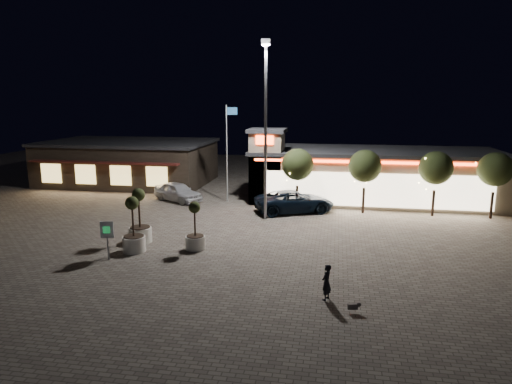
% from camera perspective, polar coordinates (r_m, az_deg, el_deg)
% --- Properties ---
extents(ground, '(90.00, 90.00, 0.00)m').
position_cam_1_polar(ground, '(25.79, -6.08, -7.65)').
color(ground, '#73695D').
rests_on(ground, ground).
extents(retail_building, '(20.40, 8.40, 6.10)m').
position_cam_1_polar(retail_building, '(39.76, 13.72, 2.18)').
color(retail_building, gray).
rests_on(retail_building, ground).
extents(restaurant_building, '(16.40, 11.00, 4.30)m').
position_cam_1_polar(restaurant_building, '(48.53, -15.55, 3.67)').
color(restaurant_building, '#382D23').
rests_on(restaurant_building, ground).
extents(floodlight_pole, '(0.60, 0.40, 12.38)m').
position_cam_1_polar(floodlight_pole, '(31.78, 1.21, 8.96)').
color(floodlight_pole, gray).
rests_on(floodlight_pole, ground).
extents(flagpole, '(0.95, 0.10, 8.00)m').
position_cam_1_polar(flagpole, '(37.60, -3.53, 5.86)').
color(flagpole, white).
rests_on(flagpole, ground).
extents(string_tree_a, '(2.42, 2.42, 4.79)m').
position_cam_1_polar(string_tree_a, '(34.83, 5.21, 3.42)').
color(string_tree_a, '#332319').
rests_on(string_tree_a, ground).
extents(string_tree_b, '(2.42, 2.42, 4.79)m').
position_cam_1_polar(string_tree_b, '(34.77, 13.46, 3.14)').
color(string_tree_b, '#332319').
rests_on(string_tree_b, ground).
extents(string_tree_c, '(2.42, 2.42, 4.79)m').
position_cam_1_polar(string_tree_c, '(35.42, 21.56, 2.80)').
color(string_tree_c, '#332319').
rests_on(string_tree_c, ground).
extents(string_tree_d, '(2.42, 2.42, 4.79)m').
position_cam_1_polar(string_tree_d, '(36.43, 27.74, 2.50)').
color(string_tree_d, '#332319').
rests_on(string_tree_d, ground).
extents(pickup_truck, '(6.61, 4.98, 1.67)m').
position_cam_1_polar(pickup_truck, '(34.74, 4.82, -1.16)').
color(pickup_truck, black).
rests_on(pickup_truck, ground).
extents(white_sedan, '(5.01, 4.03, 1.60)m').
position_cam_1_polar(white_sedan, '(38.89, -9.74, 0.03)').
color(white_sedan, silver).
rests_on(white_sedan, ground).
extents(pedestrian, '(0.58, 0.68, 1.57)m').
position_cam_1_polar(pedestrian, '(20.02, 8.79, -11.09)').
color(pedestrian, black).
rests_on(pedestrian, ground).
extents(dog, '(0.55, 0.25, 0.29)m').
position_cam_1_polar(dog, '(19.30, 12.24, -13.74)').
color(dog, '#59514C').
rests_on(dog, ground).
extents(planter_left, '(1.34, 1.34, 3.30)m').
position_cam_1_polar(planter_left, '(28.21, -14.30, -4.09)').
color(planter_left, silver).
rests_on(planter_left, ground).
extents(planter_mid, '(1.29, 1.29, 3.18)m').
position_cam_1_polar(planter_mid, '(26.61, -15.05, -5.16)').
color(planter_mid, silver).
rests_on(planter_mid, ground).
extents(planter_right, '(1.14, 1.14, 2.80)m').
position_cam_1_polar(planter_right, '(26.34, -7.62, -5.30)').
color(planter_right, silver).
rests_on(planter_right, ground).
extents(valet_sign, '(0.69, 0.22, 2.12)m').
position_cam_1_polar(valet_sign, '(25.52, -18.12, -4.89)').
color(valet_sign, gray).
rests_on(valet_sign, ground).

